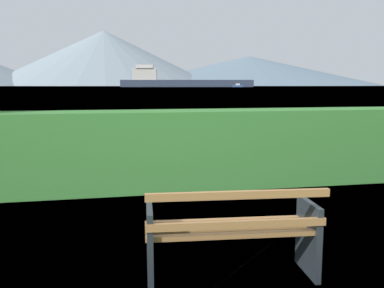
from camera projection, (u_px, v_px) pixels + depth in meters
name	position (u px, v px, depth m)	size (l,w,h in m)	color
ground_plane	(230.00, 275.00, 3.88)	(1400.00, 1400.00, 0.00)	#4C6B33
water_surface	(106.00, 87.00, 303.56)	(620.00, 620.00, 0.00)	slate
park_bench	(232.00, 233.00, 3.77)	(1.57, 0.70, 0.87)	olive
hedge_row	(172.00, 149.00, 7.11)	(8.55, 0.90, 1.29)	#387A33
cargo_ship_large	(177.00, 81.00, 280.41)	(87.30, 25.33, 14.25)	#2D384C
fishing_boat_near	(238.00, 86.00, 268.47)	(6.57, 2.82, 2.27)	#335693
distant_hills	(38.00, 59.00, 538.75)	(844.52, 414.64, 78.43)	gray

